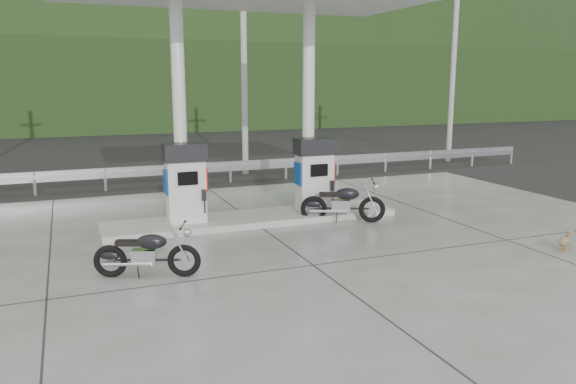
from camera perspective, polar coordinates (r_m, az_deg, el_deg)
name	(u,v)px	position (r m, az deg, el deg)	size (l,w,h in m)	color
ground	(293,251)	(11.24, 0.46, -6.04)	(160.00, 160.00, 0.00)	black
forecourt_apron	(293,251)	(11.24, 0.46, -5.99)	(18.00, 14.00, 0.02)	slate
pump_island	(253,219)	(13.48, -3.54, -2.72)	(7.00, 1.40, 0.15)	#98968E
gas_pump_left	(186,183)	(12.89, -10.37, 0.90)	(0.95, 0.55, 1.80)	silver
gas_pump_right	(315,175)	(13.85, 2.71, 1.78)	(0.95, 0.55, 1.80)	silver
canopy_column_left	(179,111)	(13.10, -10.97, 8.10)	(0.30, 0.30, 5.00)	white
canopy_column_right	(308,108)	(14.05, 2.09, 8.48)	(0.30, 0.30, 5.00)	white
guardrail	(201,163)	(18.58, -8.87, 2.93)	(26.00, 0.16, 1.42)	#95989C
road	(181,169)	(22.08, -10.85, 2.30)	(60.00, 7.00, 0.01)	black
utility_pole_b	(244,62)	(20.38, -4.50, 13.02)	(0.22, 0.22, 8.00)	#989893
utility_pole_c	(453,65)	(24.60, 16.45, 12.28)	(0.22, 0.22, 8.00)	#989893
tree_band	(126,87)	(40.16, -16.13, 10.25)	(80.00, 6.00, 6.00)	black
forested_hills	(101,110)	(70.15, -18.50, 7.86)	(100.00, 40.00, 140.00)	black
motorcycle_left	(147,254)	(9.95, -14.14, -6.12)	(1.71, 0.54, 0.81)	black
motorcycle_right	(343,204)	(13.44, 5.60, -1.18)	(1.88, 0.59, 0.89)	black
duck	(564,242)	(12.50, 26.27, -4.58)	(0.45, 0.13, 0.32)	brown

